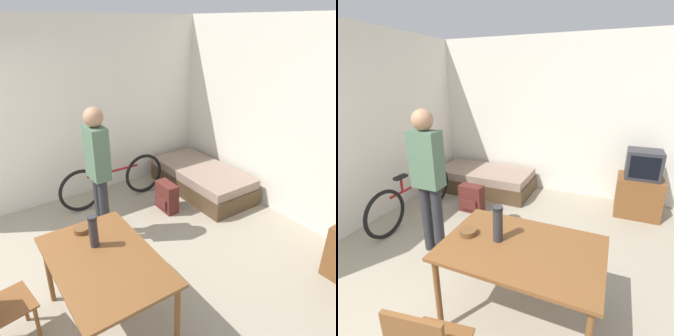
{
  "view_description": "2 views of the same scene",
  "coord_description": "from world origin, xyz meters",
  "views": [
    {
      "loc": [
        2.68,
        0.15,
        2.61
      ],
      "look_at": [
        -0.42,
        2.24,
        0.91
      ],
      "focal_mm": 35.0,
      "sensor_mm": 36.0,
      "label": 1
    },
    {
      "loc": [
        1.1,
        -0.73,
        2.03
      ],
      "look_at": [
        -0.1,
        2.15,
        0.94
      ],
      "focal_mm": 28.0,
      "sensor_mm": 36.0,
      "label": 2
    }
  ],
  "objects": [
    {
      "name": "bicycle",
      "position": [
        -1.53,
        1.99,
        0.34
      ],
      "size": [
        0.08,
        1.71,
        0.75
      ],
      "color": "black",
      "rests_on": "ground_plane"
    },
    {
      "name": "backpack",
      "position": [
        -0.84,
        2.51,
        0.22
      ],
      "size": [
        0.37,
        0.21,
        0.44
      ],
      "color": "#56231E",
      "rests_on": "ground_plane"
    },
    {
      "name": "thermos_flask",
      "position": [
        0.33,
        0.95,
        0.92
      ],
      "size": [
        0.09,
        0.09,
        0.31
      ],
      "color": "#2D2D33",
      "rests_on": "dining_table"
    },
    {
      "name": "mate_bowl",
      "position": [
        0.06,
        0.92,
        0.78
      ],
      "size": [
        0.15,
        0.15,
        0.05
      ],
      "color": "brown",
      "rests_on": "dining_table"
    },
    {
      "name": "daybed",
      "position": [
        -1.03,
        3.33,
        0.2
      ],
      "size": [
        1.77,
        0.87,
        0.41
      ],
      "color": "#4C3823",
      "rests_on": "ground_plane"
    },
    {
      "name": "wall_left",
      "position": [
        -2.08,
        1.92,
        1.35
      ],
      "size": [
        0.06,
        4.84,
        2.7
      ],
      "color": "silver",
      "rests_on": "ground_plane"
    },
    {
      "name": "wall_back",
      "position": [
        0.0,
        3.87,
        1.35
      ],
      "size": [
        5.1,
        0.06,
        2.7
      ],
      "color": "silver",
      "rests_on": "ground_plane"
    },
    {
      "name": "dining_table",
      "position": [
        0.54,
        0.94,
        0.67
      ],
      "size": [
        1.28,
        0.84,
        0.76
      ],
      "color": "brown",
      "rests_on": "ground_plane"
    },
    {
      "name": "person_standing",
      "position": [
        -0.77,
        1.46,
        1.01
      ],
      "size": [
        0.34,
        0.23,
        1.73
      ],
      "color": "#28282D",
      "rests_on": "ground_plane"
    }
  ]
}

